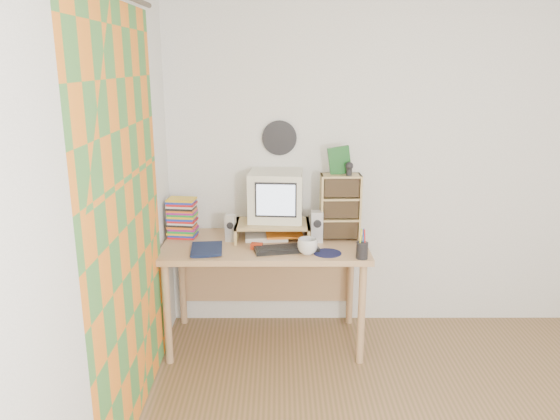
{
  "coord_description": "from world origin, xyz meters",
  "views": [
    {
      "loc": [
        -0.93,
        -2.19,
        1.96
      ],
      "look_at": [
        -0.93,
        1.33,
        1.0
      ],
      "focal_mm": 35.0,
      "sensor_mm": 36.0,
      "label": 1
    }
  ],
  "objects_px": {
    "dvd_stack": "(182,219)",
    "mug": "(308,246)",
    "crt_monitor": "(276,197)",
    "diary": "(191,248)",
    "desk": "(265,258)",
    "keyboard": "(286,249)",
    "cd_rack": "(340,207)"
  },
  "relations": [
    {
      "from": "keyboard",
      "to": "dvd_stack",
      "type": "distance_m",
      "value": 0.8
    },
    {
      "from": "dvd_stack",
      "to": "cd_rack",
      "type": "distance_m",
      "value": 1.12
    },
    {
      "from": "keyboard",
      "to": "mug",
      "type": "bearing_deg",
      "value": -33.45
    },
    {
      "from": "crt_monitor",
      "to": "mug",
      "type": "xyz_separation_m",
      "value": [
        0.21,
        -0.37,
        -0.24
      ]
    },
    {
      "from": "crt_monitor",
      "to": "keyboard",
      "type": "bearing_deg",
      "value": -72.6
    },
    {
      "from": "diary",
      "to": "crt_monitor",
      "type": "bearing_deg",
      "value": 24.33
    },
    {
      "from": "dvd_stack",
      "to": "mug",
      "type": "relative_size",
      "value": 2.05
    },
    {
      "from": "desk",
      "to": "cd_rack",
      "type": "xyz_separation_m",
      "value": [
        0.52,
        0.04,
        0.37
      ]
    },
    {
      "from": "desk",
      "to": "diary",
      "type": "xyz_separation_m",
      "value": [
        -0.48,
        -0.23,
        0.16
      ]
    },
    {
      "from": "cd_rack",
      "to": "keyboard",
      "type": "bearing_deg",
      "value": -146.52
    },
    {
      "from": "cd_rack",
      "to": "crt_monitor",
      "type": "bearing_deg",
      "value": 172.3
    },
    {
      "from": "dvd_stack",
      "to": "mug",
      "type": "xyz_separation_m",
      "value": [
        0.87,
        -0.36,
        -0.08
      ]
    },
    {
      "from": "desk",
      "to": "crt_monitor",
      "type": "distance_m",
      "value": 0.44
    },
    {
      "from": "desk",
      "to": "diary",
      "type": "distance_m",
      "value": 0.56
    },
    {
      "from": "desk",
      "to": "mug",
      "type": "distance_m",
      "value": 0.44
    },
    {
      "from": "keyboard",
      "to": "cd_rack",
      "type": "relative_size",
      "value": 0.91
    },
    {
      "from": "crt_monitor",
      "to": "diary",
      "type": "bearing_deg",
      "value": -145.61
    },
    {
      "from": "desk",
      "to": "mug",
      "type": "height_order",
      "value": "mug"
    },
    {
      "from": "crt_monitor",
      "to": "diary",
      "type": "height_order",
      "value": "crt_monitor"
    },
    {
      "from": "keyboard",
      "to": "crt_monitor",
      "type": "bearing_deg",
      "value": 91.63
    },
    {
      "from": "diary",
      "to": "cd_rack",
      "type": "bearing_deg",
      "value": 9.54
    },
    {
      "from": "desk",
      "to": "dvd_stack",
      "type": "height_order",
      "value": "dvd_stack"
    },
    {
      "from": "desk",
      "to": "keyboard",
      "type": "height_order",
      "value": "keyboard"
    },
    {
      "from": "crt_monitor",
      "to": "dvd_stack",
      "type": "distance_m",
      "value": 0.68
    },
    {
      "from": "keyboard",
      "to": "diary",
      "type": "bearing_deg",
      "value": 169.52
    },
    {
      "from": "crt_monitor",
      "to": "keyboard",
      "type": "distance_m",
      "value": 0.42
    },
    {
      "from": "keyboard",
      "to": "dvd_stack",
      "type": "relative_size",
      "value": 1.56
    },
    {
      "from": "dvd_stack",
      "to": "desk",
      "type": "bearing_deg",
      "value": -0.33
    },
    {
      "from": "keyboard",
      "to": "dvd_stack",
      "type": "bearing_deg",
      "value": 146.49
    },
    {
      "from": "desk",
      "to": "diary",
      "type": "relative_size",
      "value": 5.61
    },
    {
      "from": "keyboard",
      "to": "diary",
      "type": "height_order",
      "value": "diary"
    },
    {
      "from": "keyboard",
      "to": "cd_rack",
      "type": "bearing_deg",
      "value": 23.64
    }
  ]
}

